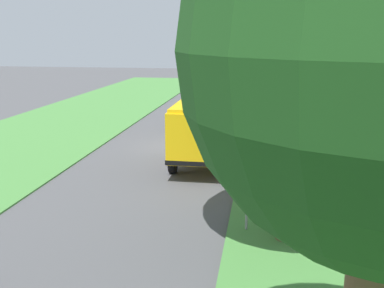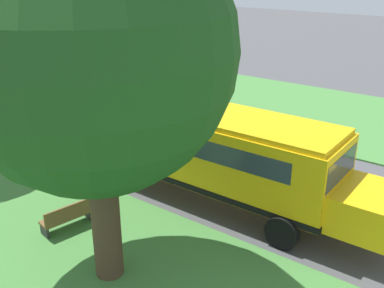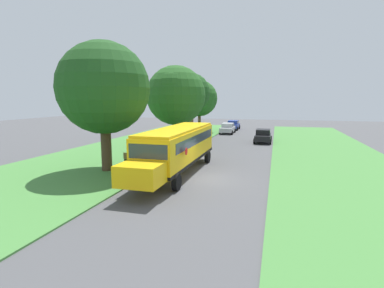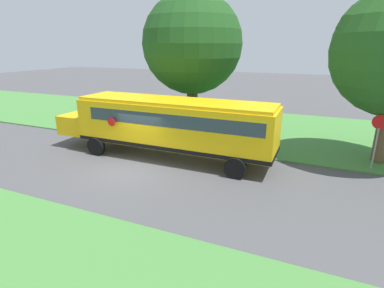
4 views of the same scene
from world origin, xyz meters
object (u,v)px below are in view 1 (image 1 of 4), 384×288
object	(u,v)px
oak_tree_beside_bus	(309,39)
oak_tree_roadside_mid	(295,54)
stop_sign	(248,180)
school_bus	(211,117)
park_bench	(294,155)

from	to	relation	value
oak_tree_beside_bus	oak_tree_roadside_mid	size ratio (longest dim) A/B	1.06
stop_sign	oak_tree_beside_bus	bearing A→B (deg)	-103.47
stop_sign	school_bus	bearing A→B (deg)	-76.62
oak_tree_beside_bus	park_bench	xyz separation A→B (m)	(0.59, 2.64, -5.46)
oak_tree_roadside_mid	park_bench	bearing A→B (deg)	-95.11
stop_sign	oak_tree_roadside_mid	bearing A→B (deg)	168.74
oak_tree_beside_bus	oak_tree_roadside_mid	xyz separation A→B (m)	(1.33, 10.97, -0.30)
school_bus	oak_tree_beside_bus	size ratio (longest dim) A/B	1.36
oak_tree_beside_bus	stop_sign	size ratio (longest dim) A/B	3.32
school_bus	oak_tree_roadside_mid	bearing A→B (deg)	109.55
oak_tree_beside_bus	stop_sign	distance (m)	11.79
oak_tree_beside_bus	stop_sign	world-z (taller)	oak_tree_beside_bus
school_bus	park_bench	distance (m)	4.87
stop_sign	park_bench	world-z (taller)	stop_sign
oak_tree_beside_bus	park_bench	world-z (taller)	oak_tree_beside_bus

